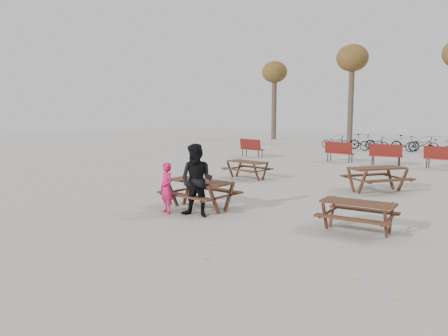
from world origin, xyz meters
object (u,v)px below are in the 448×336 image
Objects in this scene: picnic_table_north at (247,170)px; picnic_table_far at (377,179)px; picnic_table_east at (358,217)px; soda_bottle at (194,178)px; food_tray at (200,180)px; main_picnic_table at (200,187)px; child at (166,188)px; adult at (197,180)px.

picnic_table_north is 4.84m from picnic_table_far.
picnic_table_far is (-1.43, 4.96, 0.06)m from picnic_table_east.
soda_bottle is 0.11× the size of picnic_table_east.
soda_bottle is 0.11× the size of picnic_table_north.
picnic_table_north is at bearing 113.37° from food_tray.
soda_bottle is at bearing -176.50° from picnic_table_east.
child is at bearing -110.58° from main_picnic_table.
child is at bearing -69.34° from picnic_table_north.
food_tray is 5.52m from picnic_table_north.
main_picnic_table is 1.14× the size of picnic_table_north.
food_tray is 0.10× the size of picnic_table_far.
soda_bottle is at bearing 124.13° from adult.
adult is at bearing -168.68° from picnic_table_east.
picnic_table_north is at bearing 112.08° from soda_bottle.
picnic_table_far is (2.69, 5.51, -0.19)m from main_picnic_table.
adult is (0.52, -0.43, 0.06)m from soda_bottle.
food_tray is at bearing -178.25° from picnic_table_east.
picnic_table_far is at bearing 80.66° from child.
food_tray is at bearing 79.97° from child.
food_tray is 0.92m from child.
food_tray is 6.18m from picnic_table_far.
picnic_table_north is at bearing 99.03° from adult.
child is 0.72× the size of adult.
picnic_table_east is at bearing -31.60° from picnic_table_north.
food_tray is 0.12× the size of picnic_table_east.
main_picnic_table is 10.59× the size of soda_bottle.
main_picnic_table is at bearing 127.28° from food_tray.
main_picnic_table is 0.23m from food_tray.
picnic_table_north is 0.86× the size of picnic_table_far.
adult is 6.23m from picnic_table_north.
picnic_table_north is at bearing 128.69° from picnic_table_far.
adult reaches higher than picnic_table_east.
child is at bearing -179.94° from adult.
main_picnic_table is 4.16m from picnic_table_east.
main_picnic_table is at bearing 85.37° from child.
main_picnic_table is at bearing -173.68° from picnic_table_far.
food_tray reaches higher than main_picnic_table.
adult is (0.50, -0.65, 0.32)m from main_picnic_table.
child is at bearing -115.98° from food_tray.
soda_bottle reaches higher than picnic_table_north.
child reaches higher than main_picnic_table.
picnic_table_far is at bearing 54.49° from adult.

